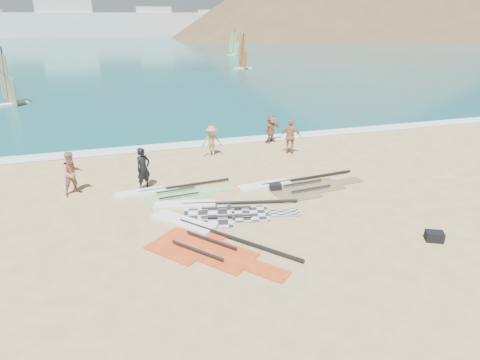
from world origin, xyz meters
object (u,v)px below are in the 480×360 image
object	(u,v)px
rig_red	(201,238)
rig_orange	(293,186)
gear_bag_far	(434,236)
beachgoer_back	(291,137)
rig_green	(166,193)
person_wetsuit	(143,169)
gear_bag_near	(275,187)
beachgoer_mid	(212,141)
rig_grey	(214,210)
beachgoer_left	(73,173)
beachgoer_right	(271,129)

from	to	relation	value
rig_red	rig_orange	bearing A→B (deg)	83.17
gear_bag_far	beachgoer_back	world-z (taller)	beachgoer_back
rig_green	rig_orange	world-z (taller)	rig_orange
rig_green	person_wetsuit	distance (m)	1.45
gear_bag_near	beachgoer_mid	size ratio (longest dim) A/B	0.29
person_wetsuit	beachgoer_back	size ratio (longest dim) A/B	0.97
rig_green	beachgoer_mid	xyz separation A→B (m)	(2.99, 4.30, 0.79)
rig_green	beachgoer_back	world-z (taller)	beachgoer_back
rig_grey	rig_orange	xyz separation A→B (m)	(3.86, 1.29, 0.00)
rig_green	beachgoer_left	world-z (taller)	beachgoer_left
rig_orange	beachgoer_mid	world-z (taller)	beachgoer_mid
beachgoer_mid	rig_grey	bearing A→B (deg)	-105.30
rig_orange	beachgoer_mid	distance (m)	5.72
rig_grey	rig_orange	world-z (taller)	same
rig_red	gear_bag_far	size ratio (longest dim) A/B	9.91
person_wetsuit	beachgoer_left	distance (m)	2.88
beachgoer_back	rig_grey	bearing A→B (deg)	73.23
gear_bag_near	beachgoer_left	size ratio (longest dim) A/B	0.26
rig_orange	rig_red	world-z (taller)	rig_red
gear_bag_near	beachgoer_back	distance (m)	5.16
rig_grey	rig_green	distance (m)	2.63
rig_grey	gear_bag_far	distance (m)	7.82
person_wetsuit	beachgoer_left	world-z (taller)	person_wetsuit
gear_bag_far	person_wetsuit	xyz separation A→B (m)	(-8.93, 7.21, 0.76)
rig_red	beachgoer_mid	xyz separation A→B (m)	(2.30, 8.32, 0.78)
rig_grey	gear_bag_near	size ratio (longest dim) A/B	11.72
rig_orange	gear_bag_near	world-z (taller)	gear_bag_near
gear_bag_near	rig_red	bearing A→B (deg)	-141.64
beachgoer_back	gear_bag_near	bearing A→B (deg)	88.04
rig_red	beachgoer_left	size ratio (longest dim) A/B	3.00
rig_grey	gear_bag_far	xyz separation A→B (m)	(6.55, -4.28, 0.12)
rig_grey	beachgoer_right	distance (m)	9.54
rig_green	rig_red	xyz separation A→B (m)	(0.70, -4.02, 0.00)
rig_orange	beachgoer_right	xyz separation A→B (m)	(1.46, 6.59, 0.79)
rig_grey	beachgoer_back	world-z (taller)	beachgoer_back
rig_orange	beachgoer_mid	size ratio (longest dim) A/B	3.44
gear_bag_near	beachgoer_back	bearing A→B (deg)	59.85
rig_grey	rig_green	world-z (taller)	rig_grey
gear_bag_near	person_wetsuit	distance (m)	5.71
gear_bag_near	beachgoer_mid	world-z (taller)	beachgoer_mid
gear_bag_near	beachgoer_mid	distance (m)	5.52
beachgoer_left	beachgoer_right	distance (m)	11.53
rig_orange	beachgoer_back	xyz separation A→B (m)	(1.70, 4.27, 0.91)
beachgoer_left	beachgoer_right	xyz separation A→B (m)	(10.56, 4.62, -0.09)
rig_green	beachgoer_left	size ratio (longest dim) A/B	2.71
rig_grey	gear_bag_near	distance (m)	3.21
rig_red	beachgoer_right	bearing A→B (deg)	106.75
rig_orange	beachgoer_back	size ratio (longest dim) A/B	3.00
rig_red	gear_bag_far	world-z (taller)	gear_bag_far
rig_green	rig_orange	distance (m)	5.51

